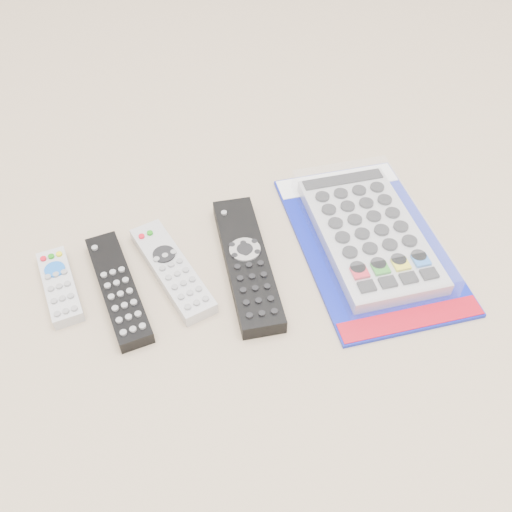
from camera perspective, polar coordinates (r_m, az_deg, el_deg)
name	(u,v)px	position (r m, az deg, el deg)	size (l,w,h in m)	color
remote_small_grey	(60,286)	(0.83, -19.04, -2.84)	(0.04, 0.13, 0.02)	#ACACAF
remote_slim_black	(118,288)	(0.81, -13.62, -3.17)	(0.05, 0.20, 0.02)	black
remote_silver_dvd	(172,270)	(0.81, -8.39, -1.35)	(0.08, 0.19, 0.02)	#B7B7BC
remote_large_black	(247,262)	(0.81, -0.92, -0.65)	(0.10, 0.25, 0.03)	black
jumbo_remote_packaged	(369,232)	(0.86, 11.24, 2.35)	(0.24, 0.36, 0.04)	#0E1B9E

